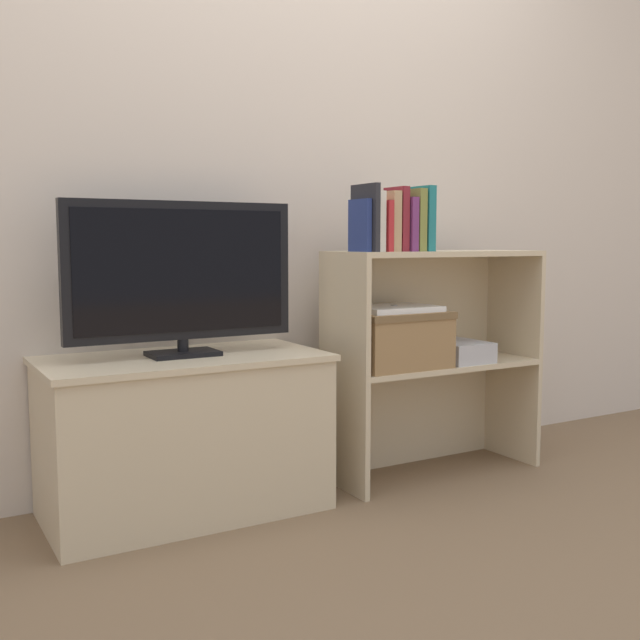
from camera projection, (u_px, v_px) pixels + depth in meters
name	position (u px, v px, depth m)	size (l,w,h in m)	color
ground_plane	(344.00, 507.00, 2.51)	(16.00, 16.00, 0.00)	brown
wall_back	(276.00, 157.00, 2.80)	(10.00, 0.05, 2.40)	beige
tv_stand	(185.00, 434.00, 2.44)	(0.90, 0.47, 0.52)	#CCB793
tv	(182.00, 274.00, 2.39)	(0.75, 0.14, 0.49)	black
bookshelf_lower_tier	(424.00, 399.00, 2.92)	(0.83, 0.32, 0.43)	#CCB793
bookshelf_upper_tier	(425.00, 290.00, 2.87)	(0.83, 0.32, 0.42)	#CCB793
book_navy	(360.00, 226.00, 2.56)	(0.02, 0.12, 0.18)	navy
book_charcoal	(365.00, 218.00, 2.57)	(0.02, 0.16, 0.23)	#232328
book_ivory	(373.00, 222.00, 2.59)	(0.03, 0.12, 0.21)	silver
book_crimson	(380.00, 226.00, 2.60)	(0.02, 0.14, 0.18)	#B22328
book_tan	(388.00, 222.00, 2.62)	(0.03, 0.12, 0.21)	tan
book_maroon	(396.00, 219.00, 2.64)	(0.03, 0.12, 0.23)	maroon
book_plum	(404.00, 225.00, 2.65)	(0.03, 0.14, 0.19)	#6B2D66
book_olive	(412.00, 220.00, 2.67)	(0.03, 0.14, 0.22)	olive
book_teal	(420.00, 219.00, 2.69)	(0.03, 0.15, 0.23)	#1E7075
storage_basket_left	(394.00, 336.00, 2.73)	(0.36, 0.29, 0.20)	#937047
laptop	(394.00, 308.00, 2.71)	(0.30, 0.22, 0.02)	white
magazine_stack	(458.00, 351.00, 2.86)	(0.19, 0.24, 0.08)	#B2B2B7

